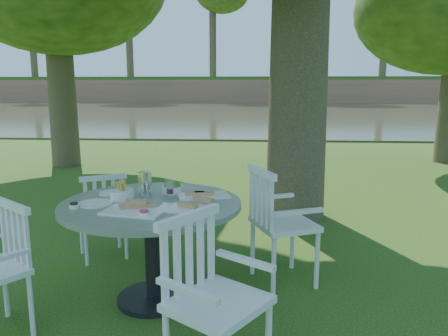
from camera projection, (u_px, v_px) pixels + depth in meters
The scene contains 9 objects.
ground at pixel (223, 258), 4.22m from camera, with size 140.00×140.00×0.00m, color #1D3D0C.
table at pixel (152, 223), 3.27m from camera, with size 1.34×1.34×0.79m.
chair_ne at pixel (274, 217), 3.59m from camera, with size 0.62×0.64×0.98m.
chair_nw at pixel (103, 210), 4.11m from camera, with size 0.56×0.55×0.84m.
chair_sw at pixel (1, 259), 2.87m from camera, with size 0.60×0.60×0.88m.
chair_se at pixel (205, 287), 2.38m from camera, with size 0.64×0.65×0.95m.
tableware at pixel (150, 196), 3.27m from camera, with size 1.13×0.81×0.20m.
river at pixel (250, 113), 26.77m from camera, with size 100.00×28.00×0.12m, color #373A22.
far_bank at pixel (256, 28), 43.16m from camera, with size 100.00×18.00×15.20m.
Camera 1 is at (0.29, -3.97, 1.64)m, focal length 35.00 mm.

